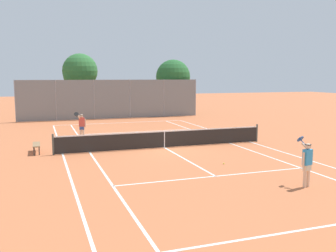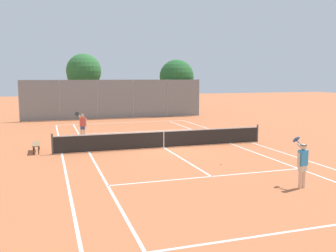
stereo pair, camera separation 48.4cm
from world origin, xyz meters
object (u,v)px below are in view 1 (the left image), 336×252
Objects in this scene: loose_tennis_ball_0 at (224,164)px; courtside_bench at (36,145)px; player_near_side at (307,162)px; player_far_left at (82,125)px; tree_behind_right at (173,78)px; loose_tennis_ball_1 at (151,144)px; tree_behind_left at (79,72)px; tennis_net at (164,139)px.

loose_tennis_ball_0 is 9.74m from courtside_bench.
player_near_side and player_far_left have the same top height.
loose_tennis_ball_0 is (-1.16, 4.10, -0.89)m from player_near_side.
tree_behind_right is at bearing 50.85° from courtside_bench.
tree_behind_right reaches higher than loose_tennis_ball_1.
loose_tennis_ball_0 is at bearing 105.83° from player_near_side.
loose_tennis_ball_1 is at bearing 107.02° from loose_tennis_ball_0.
courtside_bench is 0.24× the size of tree_behind_left.
tree_behind_right is at bearing 66.11° from loose_tennis_ball_1.
loose_tennis_ball_1 is 6.29m from courtside_bench.
tennis_net is at bearing 105.33° from loose_tennis_ball_0.
tree_behind_left reaches higher than loose_tennis_ball_1.
tree_behind_left is at bearing 100.42° from player_near_side.
player_near_side is 1.00× the size of player_far_left.
player_near_side is 0.29× the size of tree_behind_left.
loose_tennis_ball_0 is at bearing -72.98° from loose_tennis_ball_1.
loose_tennis_ball_1 is (-0.48, 1.09, -0.48)m from tennis_net.
tennis_net is 1.93× the size of tree_behind_left.
tennis_net is 19.00m from tree_behind_right.
loose_tennis_ball_0 is 0.01× the size of tree_behind_right.
tree_behind_right is at bearing 50.50° from player_far_left.
player_far_left reaches higher than loose_tennis_ball_1.
tennis_net is 2.11× the size of tree_behind_right.
tree_behind_right is (9.40, -1.36, -0.61)m from tree_behind_left.
loose_tennis_ball_1 is (3.56, -3.26, -0.89)m from player_far_left.
player_near_side is 28.25m from tree_behind_left.
courtside_bench reaches higher than loose_tennis_ball_0.
loose_tennis_ball_1 is at bearing -83.09° from tree_behind_left.
player_near_side reaches higher than courtside_bench.
player_near_side is at bearing -79.58° from tree_behind_left.
courtside_bench is 0.26× the size of tree_behind_right.
player_near_side reaches higher than tennis_net.
tennis_net is 8.00× the size of courtside_bench.
player_far_left is at bearing 116.31° from player_near_side.
tree_behind_right reaches higher than tennis_net.
loose_tennis_ball_0 is 1.00× the size of loose_tennis_ball_1.
tree_behind_right reaches higher than loose_tennis_ball_0.
player_far_left is 14.94m from tree_behind_left.
tennis_net is at bearing -82.04° from tree_behind_left.
player_far_left is at bearing 137.54° from loose_tennis_ball_1.
tree_behind_left reaches higher than courtside_bench.
courtside_bench is 21.68m from tree_behind_right.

